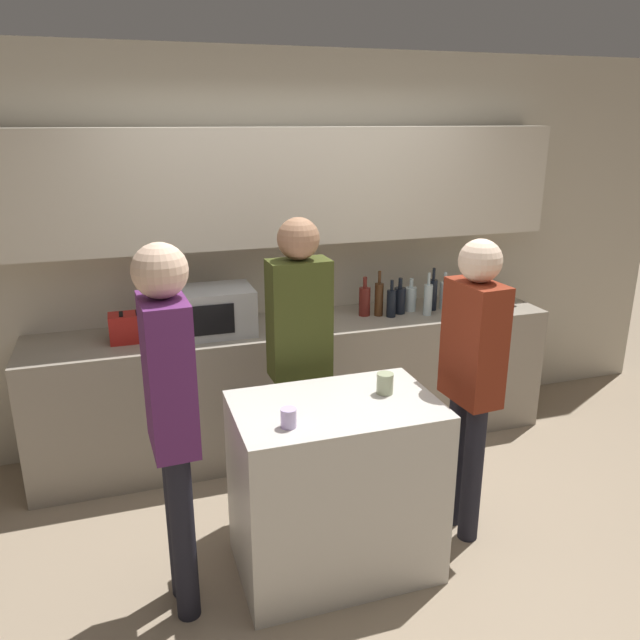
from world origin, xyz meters
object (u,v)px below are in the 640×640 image
(cup_1, at_px, (289,418))
(person_left, at_px, (171,403))
(potted_plant, at_px, (478,280))
(bottle_3, at_px, (400,300))
(bottle_1, at_px, (379,299))
(bottle_7, at_px, (444,294))
(cup_0, at_px, (385,383))
(bottle_6, at_px, (433,294))
(bottle_2, at_px, (391,303))
(bottle_5, at_px, (428,299))
(person_center, at_px, (472,367))
(person_right, at_px, (299,342))
(microwave, at_px, (213,311))
(bottle_4, at_px, (411,298))
(bottle_0, at_px, (365,301))
(toaster, at_px, (131,327))

(cup_1, xyz_separation_m, person_left, (-0.50, 0.12, 0.09))
(potted_plant, height_order, bottle_3, potted_plant)
(bottle_1, xyz_separation_m, person_left, (-1.56, -1.36, 0.03))
(person_left, bearing_deg, bottle_7, 120.19)
(cup_0, height_order, cup_1, cup_0)
(bottle_6, distance_m, cup_0, 1.59)
(potted_plant, relative_size, bottle_2, 1.48)
(bottle_5, xyz_separation_m, person_center, (-0.34, -1.16, -0.02))
(bottle_2, bearing_deg, person_right, -142.09)
(cup_1, bearing_deg, potted_plant, 38.21)
(bottle_6, distance_m, cup_1, 2.10)
(microwave, bearing_deg, bottle_4, 2.01)
(bottle_7, bearing_deg, person_center, -112.82)
(potted_plant, height_order, cup_1, potted_plant)
(bottle_2, relative_size, bottle_6, 0.85)
(bottle_2, bearing_deg, bottle_1, 143.61)
(bottle_0, xyz_separation_m, bottle_4, (0.36, 0.00, -0.02))
(bottle_4, xyz_separation_m, person_right, (-1.07, -0.77, 0.05))
(microwave, distance_m, cup_1, 1.47)
(toaster, relative_size, bottle_1, 0.80)
(person_center, bearing_deg, potted_plant, -36.91)
(bottle_3, height_order, bottle_4, bottle_3)
(microwave, xyz_separation_m, bottle_6, (1.61, 0.02, -0.03))
(potted_plant, relative_size, bottle_7, 1.45)
(person_right, bearing_deg, bottle_7, -151.92)
(microwave, bearing_deg, bottle_7, 1.13)
(bottle_2, distance_m, person_center, 1.20)
(bottle_2, xyz_separation_m, person_right, (-0.87, -0.68, 0.04))
(microwave, distance_m, person_center, 1.71)
(bottle_5, distance_m, cup_0, 1.45)
(bottle_7, relative_size, cup_1, 3.08)
(potted_plant, height_order, bottle_7, potted_plant)
(cup_0, xyz_separation_m, person_left, (-1.05, -0.08, 0.09))
(microwave, bearing_deg, bottle_2, -1.80)
(bottle_7, height_order, cup_1, bottle_7)
(bottle_2, bearing_deg, bottle_3, 31.84)
(bottle_6, bearing_deg, person_center, -108.96)
(bottle_0, distance_m, bottle_6, 0.52)
(bottle_1, xyz_separation_m, bottle_7, (0.53, 0.02, -0.02))
(bottle_0, distance_m, bottle_3, 0.26)
(bottle_2, bearing_deg, bottle_7, 9.04)
(toaster, relative_size, person_left, 0.15)
(bottle_3, xyz_separation_m, person_left, (-1.73, -1.36, 0.06))
(bottle_1, bearing_deg, bottle_4, 7.75)
(cup_1, bearing_deg, bottle_1, 54.12)
(person_left, height_order, person_right, person_left)
(toaster, height_order, person_center, person_center)
(toaster, bearing_deg, microwave, -0.17)
(bottle_0, xyz_separation_m, bottle_1, (0.10, -0.03, 0.02))
(bottle_4, relative_size, person_left, 0.14)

